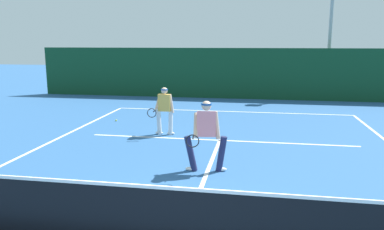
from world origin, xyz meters
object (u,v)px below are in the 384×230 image
light_pole (331,20)px  tennis_ball_extra (116,120)px  player_far (164,109)px  tennis_ball (163,187)px  player_near (206,133)px

light_pole → tennis_ball_extra: bearing=-138.6°
player_far → tennis_ball: bearing=102.5°
tennis_ball_extra → light_pole: bearing=41.4°
tennis_ball → tennis_ball_extra: bearing=118.9°
player_far → tennis_ball_extra: bearing=-37.4°
player_near → light_pole: (4.81, 12.86, 3.16)m
tennis_ball → light_pole: size_ratio=0.01×
player_far → tennis_ball_extra: size_ratio=23.43×
tennis_ball_extra → light_pole: size_ratio=0.01×
player_far → tennis_ball: (1.09, -4.50, -0.81)m
player_near → tennis_ball: player_near is taller
player_far → light_pole: 12.09m
player_near → tennis_ball_extra: 6.52m
player_near → tennis_ball: bearing=52.7°
player_far → light_pole: size_ratio=0.24×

